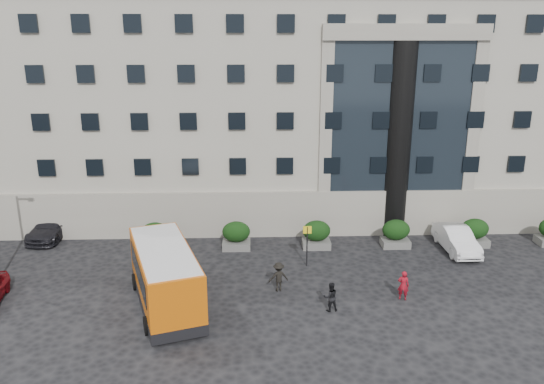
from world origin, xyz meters
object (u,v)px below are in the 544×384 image
at_px(hedge_d, 396,233).
at_px(parked_car_c, 52,226).
at_px(minibus, 165,275).
at_px(white_taxi, 456,239).
at_px(hedge_a, 155,236).
at_px(hedge_c, 316,234).
at_px(pedestrian_a, 403,285).
at_px(hedge_e, 474,232).
at_px(pedestrian_b, 331,297).
at_px(pedestrian_c, 279,277).
at_px(hedge_b, 236,235).
at_px(red_truck, 13,184).
at_px(bus_stop_sign, 307,239).

relative_size(hedge_d, parked_car_c, 0.36).
distance_m(minibus, white_taxi, 18.70).
relative_size(hedge_a, hedge_c, 1.00).
height_order(hedge_d, pedestrian_a, hedge_d).
height_order(hedge_c, hedge_e, same).
relative_size(hedge_e, pedestrian_b, 1.19).
bearing_deg(pedestrian_b, hedge_d, -132.09).
bearing_deg(minibus, hedge_c, 22.71).
relative_size(hedge_e, pedestrian_a, 1.15).
relative_size(hedge_a, pedestrian_c, 1.12).
bearing_deg(pedestrian_b, pedestrian_a, -173.79).
xyz_separation_m(hedge_a, pedestrian_c, (7.66, -5.96, -0.11)).
bearing_deg(hedge_b, red_truck, 150.30).
bearing_deg(hedge_d, minibus, -151.66).
xyz_separation_m(hedge_b, red_truck, (-18.62, 10.62, 0.63)).
height_order(red_truck, pedestrian_c, red_truck).
distance_m(bus_stop_sign, minibus, 8.94).
xyz_separation_m(hedge_d, pedestrian_b, (-5.44, -8.21, -0.16)).
bearing_deg(red_truck, minibus, -39.03).
xyz_separation_m(hedge_c, pedestrian_c, (-2.74, -5.96, -0.11)).
distance_m(hedge_b, pedestrian_c, 6.45).
relative_size(hedge_c, white_taxi, 0.39).
bearing_deg(hedge_b, pedestrian_a, -38.74).
xyz_separation_m(hedge_a, parked_car_c, (-7.50, 2.58, -0.19)).
distance_m(parked_car_c, white_taxi, 27.02).
height_order(hedge_a, parked_car_c, hedge_a).
bearing_deg(hedge_d, white_taxi, -12.17).
xyz_separation_m(hedge_c, pedestrian_b, (-0.24, -8.21, -0.16)).
bearing_deg(bus_stop_sign, hedge_a, 163.58).
bearing_deg(hedge_b, hedge_c, 0.00).
distance_m(hedge_b, red_truck, 21.44).
bearing_deg(red_truck, hedge_a, -27.62).
xyz_separation_m(hedge_e, bus_stop_sign, (-11.30, -2.80, 0.80)).
bearing_deg(white_taxi, red_truck, 159.50).
bearing_deg(minibus, hedge_b, 47.44).
bearing_deg(hedge_c, hedge_a, 180.00).
height_order(white_taxi, pedestrian_b, white_taxi).
bearing_deg(hedge_b, bus_stop_sign, -33.07).
relative_size(hedge_c, red_truck, 0.31).
distance_m(red_truck, pedestrian_c, 26.83).
bearing_deg(white_taxi, hedge_e, 26.94).
relative_size(red_truck, white_taxi, 1.27).
height_order(hedge_c, bus_stop_sign, bus_stop_sign).
distance_m(hedge_d, parked_car_c, 23.24).
bearing_deg(hedge_b, pedestrian_c, -67.59).
bearing_deg(pedestrian_b, pedestrian_c, -50.54).
distance_m(hedge_a, parked_car_c, 7.93).
xyz_separation_m(white_taxi, pedestrian_c, (-11.65, -5.16, 0.04)).
xyz_separation_m(hedge_b, pedestrian_b, (4.96, -8.21, -0.16)).
height_order(hedge_c, pedestrian_a, hedge_c).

